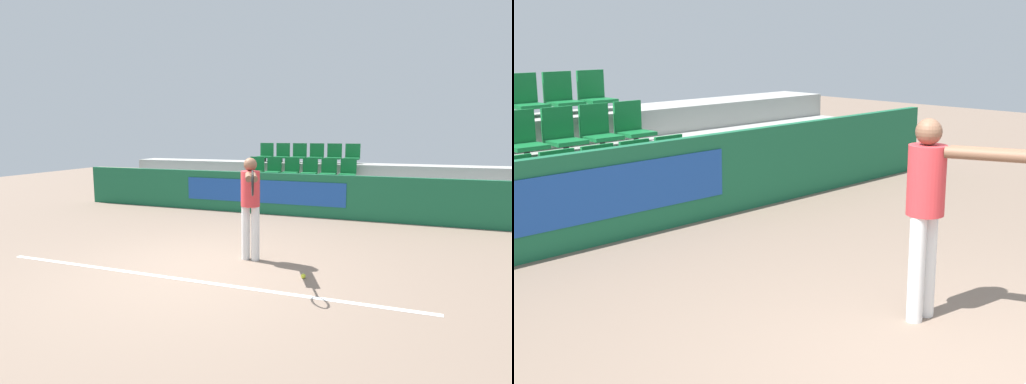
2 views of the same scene
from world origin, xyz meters
TOP-DOWN VIEW (x-y plane):
  - ground_plane at (0.00, 0.00)m, footprint 30.00×30.00m
  - barrier_wall at (-0.01, 4.33)m, footprint 11.59×0.14m
  - bleacher_tier_front at (0.00, 4.86)m, footprint 11.19×0.89m
  - bleacher_tier_middle at (0.00, 5.75)m, footprint 11.19×0.89m
  - bleacher_tier_back at (0.00, 6.65)m, footprint 11.19×0.89m
  - stadium_chair_1 at (-0.79, 4.98)m, footprint 0.42×0.40m
  - stadium_chair_2 at (-0.26, 4.98)m, footprint 0.42×0.40m
  - stadium_chair_3 at (0.26, 4.98)m, footprint 0.42×0.40m
  - stadium_chair_4 at (0.79, 4.98)m, footprint 0.42×0.40m
  - stadium_chair_5 at (1.31, 4.98)m, footprint 0.42×0.40m
  - stadium_chair_8 at (-0.26, 5.88)m, footprint 0.42×0.40m
  - stadium_chair_9 at (0.26, 5.88)m, footprint 0.42×0.40m
  - stadium_chair_10 at (0.79, 5.88)m, footprint 0.42×0.40m
  - stadium_chair_11 at (1.31, 5.88)m, footprint 0.42×0.40m
  - stadium_chair_15 at (0.26, 6.77)m, footprint 0.42×0.40m
  - stadium_chair_16 at (0.79, 6.77)m, footprint 0.42×0.40m
  - stadium_chair_17 at (1.31, 6.77)m, footprint 0.42×0.40m
  - tennis_player at (0.49, 0.65)m, footprint 0.68×1.43m

SIDE VIEW (x-z plane):
  - ground_plane at x=0.00m, z-range 0.00..0.00m
  - bleacher_tier_front at x=0.00m, z-range 0.00..0.38m
  - bleacher_tier_middle at x=0.00m, z-range 0.00..0.76m
  - barrier_wall at x=-0.01m, z-range 0.00..1.03m
  - bleacher_tier_back at x=0.00m, z-range 0.00..1.14m
  - stadium_chair_1 at x=-0.79m, z-range 0.33..0.90m
  - stadium_chair_2 at x=-0.26m, z-range 0.33..0.90m
  - stadium_chair_3 at x=0.26m, z-range 0.33..0.90m
  - stadium_chair_4 at x=0.79m, z-range 0.33..0.90m
  - stadium_chair_5 at x=1.31m, z-range 0.33..0.90m
  - tennis_player at x=0.49m, z-range 0.18..1.80m
  - stadium_chair_8 at x=-0.26m, z-range 0.71..1.28m
  - stadium_chair_9 at x=0.26m, z-range 0.71..1.28m
  - stadium_chair_10 at x=0.79m, z-range 0.71..1.28m
  - stadium_chair_11 at x=1.31m, z-range 0.71..1.28m
  - stadium_chair_15 at x=0.26m, z-range 1.09..1.66m
  - stadium_chair_16 at x=0.79m, z-range 1.09..1.66m
  - stadium_chair_17 at x=1.31m, z-range 1.09..1.66m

